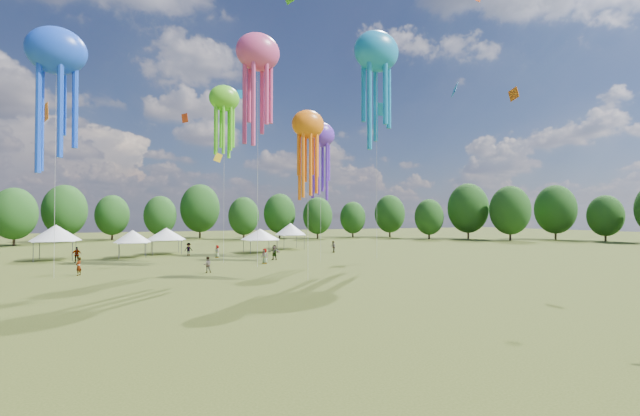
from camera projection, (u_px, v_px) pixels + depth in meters
name	position (u px, v px, depth m)	size (l,w,h in m)	color
ground	(526.00, 388.00, 13.64)	(300.00, 300.00, 0.00)	#384416
spectator_near	(207.00, 265.00, 41.24)	(0.75, 0.59, 1.55)	gray
spectators_far	(226.00, 252.00, 54.56)	(34.46, 16.97, 1.86)	gray
festival_tents	(186.00, 233.00, 61.35)	(38.50, 10.48, 4.40)	#47474C
show_kites	(285.00, 87.00, 48.84)	(41.05, 18.92, 29.70)	#5FE024
small_kites	(211.00, 10.00, 51.26)	(60.31, 49.14, 43.36)	#5FE024
treeline	(180.00, 209.00, 69.12)	(201.57, 95.24, 13.43)	#38281C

